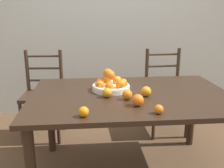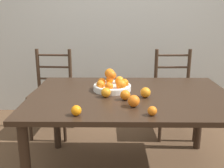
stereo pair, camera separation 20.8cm
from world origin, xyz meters
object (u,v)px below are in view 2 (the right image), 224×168
orange_loose_0 (145,92)px  chair_left (52,94)px  orange_loose_4 (76,110)px  fruit_bowl (112,84)px  orange_loose_1 (134,101)px  orange_loose_2 (106,92)px  orange_loose_5 (125,95)px  orange_loose_3 (152,111)px  chair_right (174,94)px

orange_loose_0 → chair_left: size_ratio=0.08×
orange_loose_0 → orange_loose_4: bearing=-142.4°
fruit_bowl → orange_loose_4: 0.60m
orange_loose_1 → orange_loose_2: 0.29m
orange_loose_2 → orange_loose_5: 0.16m
orange_loose_5 → chair_left: bearing=129.3°
orange_loose_0 → orange_loose_5: 0.17m
orange_loose_2 → orange_loose_3: orange_loose_2 is taller
orange_loose_2 → chair_right: bearing=50.8°
orange_loose_1 → fruit_bowl: bearing=111.4°
orange_loose_0 → orange_loose_3: orange_loose_0 is taller
orange_loose_1 → chair_left: bearing=127.3°
orange_loose_3 → orange_loose_4: (-0.48, -0.01, 0.00)m
orange_loose_1 → orange_loose_0: bearing=63.8°
orange_loose_1 → orange_loose_4: orange_loose_1 is taller
chair_right → orange_loose_0: bearing=-117.8°
orange_loose_5 → chair_left: chair_left is taller
orange_loose_3 → chair_right: size_ratio=0.06×
orange_loose_4 → chair_left: 1.39m
chair_left → orange_loose_2: bearing=-50.9°
orange_loose_4 → orange_loose_5: size_ratio=0.87×
fruit_bowl → orange_loose_5: size_ratio=4.13×
orange_loose_0 → chair_right: 1.05m
orange_loose_4 → chair_right: 1.59m
fruit_bowl → orange_loose_3: fruit_bowl is taller
orange_loose_4 → orange_loose_1: bearing=23.3°
orange_loose_2 → chair_right: 1.20m
fruit_bowl → orange_loose_3: (0.26, -0.55, -0.02)m
orange_loose_2 → orange_loose_5: size_ratio=0.99×
fruit_bowl → orange_loose_2: fruit_bowl is taller
chair_left → chair_right: bearing=3.5°
orange_loose_5 → fruit_bowl: bearing=111.4°
orange_loose_0 → orange_loose_1: size_ratio=0.95×
orange_loose_2 → orange_loose_4: orange_loose_2 is taller
fruit_bowl → orange_loose_5: 0.27m
orange_loose_4 → chair_left: bearing=110.2°
orange_loose_1 → orange_loose_4: bearing=-156.7°
orange_loose_4 → orange_loose_5: bearing=43.6°
orange_loose_0 → orange_loose_5: orange_loose_0 is taller
chair_left → orange_loose_1: bearing=-49.1°
orange_loose_2 → orange_loose_5: same height
chair_left → chair_right: (1.38, 0.00, 0.00)m
orange_loose_0 → orange_loose_4: 0.60m
orange_loose_2 → orange_loose_3: (0.31, -0.36, -0.01)m
orange_loose_5 → chair_left: 1.29m
orange_loose_1 → orange_loose_3: 0.19m
orange_loose_0 → orange_loose_4: (-0.48, -0.37, -0.01)m
orange_loose_5 → orange_loose_3: bearing=-62.0°
orange_loose_0 → orange_loose_1: bearing=-116.2°
chair_left → orange_loose_4: bearing=-66.2°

